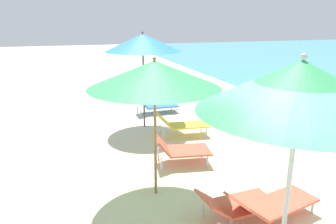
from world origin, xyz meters
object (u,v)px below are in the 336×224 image
cooler_box (249,97)px  umbrella_nearest (300,87)px  lounger_farthest_inland (182,124)px  beach_ball (301,124)px  lounger_nearest_shoreside (271,204)px  umbrella_farthest (143,43)px  lounger_second_inland (236,204)px  lounger_second_shoreside (181,149)px  lounger_farthest_shoreside (155,105)px  umbrella_second (154,74)px

cooler_box → umbrella_nearest: bearing=-119.9°
lounger_farthest_inland → cooler_box: (3.79, 2.70, -0.15)m
beach_ball → cooler_box: (0.23, 3.19, 0.07)m
umbrella_nearest → lounger_nearest_shoreside: 2.62m
umbrella_farthest → cooler_box: 5.34m
lounger_nearest_shoreside → lounger_second_inland: lounger_nearest_shoreside is taller
lounger_nearest_shoreside → lounger_second_shoreside: 2.49m
lounger_second_inland → beach_ball: lounger_second_inland is taller
umbrella_nearest → lounger_farthest_shoreside: size_ratio=1.93×
umbrella_farthest → cooler_box: umbrella_farthest is taller
umbrella_second → lounger_second_shoreside: size_ratio=1.95×
lounger_nearest_shoreside → lounger_second_shoreside: bearing=92.2°
lounger_second_inland → umbrella_farthest: umbrella_farthest is taller
umbrella_farthest → beach_ball: (4.33, -1.58, -2.34)m
lounger_nearest_shoreside → beach_ball: bearing=32.7°
umbrella_farthest → lounger_farthest_inland: (0.77, -1.10, -2.11)m
lounger_farthest_shoreside → umbrella_second: bearing=-105.8°
beach_ball → cooler_box: cooler_box is taller
lounger_nearest_shoreside → cooler_box: size_ratio=2.85×
lounger_second_inland → cooler_box: (4.28, 6.52, -0.09)m
umbrella_nearest → umbrella_farthest: bearing=89.8°
lounger_second_inland → lounger_farthest_shoreside: 6.22m
umbrella_nearest → lounger_farthest_inland: bearing=81.4°
lounger_second_inland → umbrella_farthest: 5.39m
umbrella_nearest → lounger_farthest_inland: (0.80, 5.28, -2.12)m
umbrella_farthest → lounger_farthest_inland: umbrella_farthest is taller
lounger_farthest_inland → beach_ball: size_ratio=6.00×
umbrella_second → lounger_farthest_inland: umbrella_second is taller
umbrella_nearest → lounger_farthest_shoreside: bearing=84.6°
lounger_second_shoreside → lounger_farthest_inland: 1.73m
lounger_farthest_shoreside → umbrella_farthest: bearing=-118.9°
umbrella_farthest → lounger_farthest_shoreside: umbrella_farthest is taller
lounger_nearest_shoreside → umbrella_second: bearing=125.3°
umbrella_nearest → lounger_second_shoreside: bearing=87.1°
umbrella_farthest → beach_ball: umbrella_farthest is taller
lounger_second_shoreside → umbrella_farthest: 3.45m
lounger_farthest_shoreside → lounger_farthest_inland: size_ratio=0.99×
umbrella_second → lounger_second_inland: bearing=-49.2°
umbrella_nearest → lounger_farthest_inland: umbrella_nearest is taller
umbrella_second → umbrella_nearest: bearing=-75.4°
umbrella_nearest → umbrella_farthest: umbrella_nearest is taller
lounger_nearest_shoreside → beach_ball: size_ratio=6.90×
lounger_second_inland → umbrella_farthest: (-0.28, 4.92, 2.18)m
umbrella_second → lounger_farthest_shoreside: bearing=74.3°
lounger_farthest_inland → umbrella_nearest: bearing=-92.8°
umbrella_second → lounger_farthest_inland: size_ratio=1.72×
lounger_farthest_shoreside → lounger_second_shoreside: bearing=-98.0°
beach_ball → lounger_second_inland: bearing=-140.5°
lounger_farthest_shoreside → lounger_nearest_shoreside: bearing=-89.5°
lounger_second_shoreside → lounger_nearest_shoreside: bearing=-66.0°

